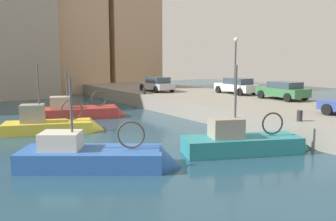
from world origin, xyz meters
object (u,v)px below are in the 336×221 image
at_px(mooring_bollard_south, 300,116).
at_px(parked_car_silver, 157,84).
at_px(fishing_boat_yellow, 55,130).
at_px(fishing_boat_blue, 101,165).
at_px(parked_car_green, 283,90).
at_px(mooring_bollard_mid, 144,91).
at_px(fishing_boat_red, 83,116).
at_px(quay_streetlamp, 235,57).
at_px(parked_car_white, 237,86).
at_px(fishing_boat_teal, 247,150).

bearing_deg(mooring_bollard_south, parked_car_silver, 82.46).
xyz_separation_m(fishing_boat_yellow, fishing_boat_blue, (-0.43, -8.01, -0.04)).
relative_size(parked_car_green, mooring_bollard_mid, 7.23).
bearing_deg(fishing_boat_red, quay_streetlamp, -15.56).
distance_m(fishing_boat_blue, fishing_boat_red, 12.70).
relative_size(fishing_boat_red, mooring_bollard_south, 12.20).
bearing_deg(fishing_boat_red, parked_car_white, -9.48).
relative_size(fishing_boat_teal, mooring_bollard_south, 11.67).
distance_m(fishing_boat_teal, mooring_bollard_mid, 16.18).
bearing_deg(fishing_boat_red, mooring_bollard_mid, 17.49).
xyz_separation_m(fishing_boat_teal, mooring_bollard_mid, (3.40, 15.76, 1.34)).
relative_size(parked_car_white, quay_streetlamp, 0.89).
bearing_deg(parked_car_white, parked_car_silver, 127.92).
xyz_separation_m(fishing_boat_red, parked_car_silver, (8.71, 3.69, 1.79)).
xyz_separation_m(fishing_boat_teal, mooring_bollard_south, (3.40, -0.24, 1.34)).
xyz_separation_m(mooring_bollard_south, mooring_bollard_mid, (0.00, 16.00, 0.00)).
bearing_deg(parked_car_white, mooring_bollard_mid, 148.66).
xyz_separation_m(fishing_boat_red, parked_car_white, (13.32, -2.22, 1.81)).
height_order(parked_car_white, mooring_bollard_mid, parked_car_white).
relative_size(parked_car_green, quay_streetlamp, 0.82).
bearing_deg(mooring_bollard_south, parked_car_white, 59.43).
height_order(fishing_boat_blue, parked_car_green, fishing_boat_blue).
distance_m(parked_car_silver, quay_streetlamp, 8.19).
bearing_deg(fishing_boat_teal, mooring_bollard_mid, 77.81).
bearing_deg(fishing_boat_yellow, quay_streetlamp, 2.99).
bearing_deg(mooring_bollard_south, fishing_boat_blue, 169.64).
relative_size(parked_car_silver, quay_streetlamp, 0.84).
distance_m(fishing_boat_yellow, fishing_boat_red, 5.27).
xyz_separation_m(parked_car_green, quay_streetlamp, (-1.34, 3.89, 2.54)).
bearing_deg(mooring_bollard_south, parked_car_green, 44.02).
bearing_deg(quay_streetlamp, parked_car_green, -71.04).
height_order(fishing_boat_red, mooring_bollard_south, fishing_boat_red).
distance_m(fishing_boat_yellow, fishing_boat_blue, 8.02).
distance_m(mooring_bollard_south, mooring_bollard_mid, 16.00).
bearing_deg(fishing_boat_blue, parked_car_white, 30.27).
height_order(parked_car_silver, parked_car_white, parked_car_white).
distance_m(mooring_bollard_mid, quay_streetlamp, 8.34).
height_order(fishing_boat_yellow, quay_streetlamp, quay_streetlamp).
xyz_separation_m(fishing_boat_yellow, mooring_bollard_mid, (9.63, 6.16, 1.34)).
bearing_deg(fishing_boat_red, fishing_boat_teal, -77.82).
bearing_deg(fishing_boat_blue, fishing_boat_yellow, 86.93).
distance_m(parked_car_white, mooring_bollard_south, 13.67).
bearing_deg(fishing_boat_blue, quay_streetlamp, 29.27).
bearing_deg(parked_car_silver, mooring_bollard_south, -97.54).
relative_size(fishing_boat_blue, quay_streetlamp, 1.34).
bearing_deg(parked_car_silver, fishing_boat_teal, -108.23).
height_order(fishing_boat_yellow, parked_car_green, fishing_boat_yellow).
bearing_deg(parked_car_silver, fishing_boat_yellow, -146.77).
height_order(fishing_boat_red, parked_car_green, fishing_boat_red).
bearing_deg(mooring_bollard_south, mooring_bollard_mid, 90.00).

